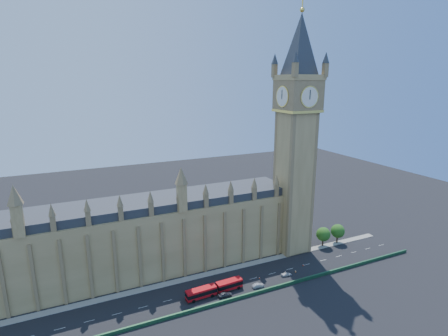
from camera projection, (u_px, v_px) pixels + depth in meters
name	position (u px, v px, depth m)	size (l,w,h in m)	color
ground	(223.00, 286.00, 121.87)	(400.00, 400.00, 0.00)	black
palace_westminster	(136.00, 238.00, 127.86)	(120.00, 20.00, 28.00)	olive
elizabeth_tower	(297.00, 121.00, 136.45)	(20.59, 20.59, 105.00)	olive
bridge_parapet	(235.00, 299.00, 113.78)	(160.00, 0.60, 1.20)	#1E4C2D
kerb_north	(213.00, 273.00, 130.23)	(160.00, 3.00, 0.16)	gray
tree_east_near	(324.00, 234.00, 150.50)	(6.00, 6.00, 8.50)	#382619
tree_east_far	(338.00, 231.00, 153.73)	(6.00, 6.00, 8.50)	#382619
red_bus	(215.00, 289.00, 117.03)	(20.30, 3.97, 3.43)	red
car_grey	(225.00, 294.00, 115.80)	(1.90, 4.71, 1.61)	#3C3D43
car_silver	(258.00, 286.00, 121.07)	(1.45, 4.16, 1.37)	#9EA0A6
car_white	(286.00, 274.00, 128.26)	(1.65, 4.06, 1.18)	silver
cone_a	(259.00, 278.00, 126.56)	(0.51, 0.51, 0.62)	black
cone_b	(285.00, 272.00, 130.40)	(0.55, 0.55, 0.68)	black
cone_c	(296.00, 271.00, 130.73)	(0.53, 0.53, 0.77)	black
cone_d	(303.00, 265.00, 135.31)	(0.50, 0.50, 0.71)	black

